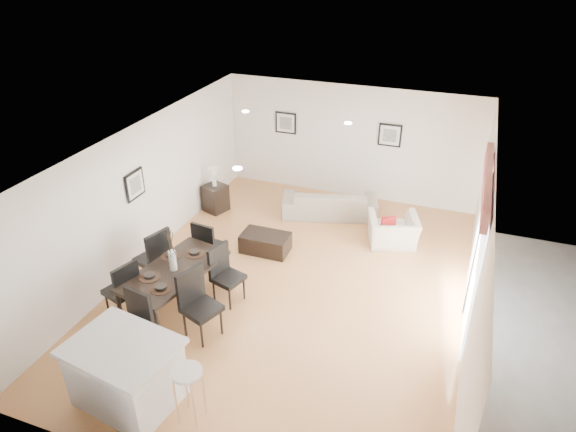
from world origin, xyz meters
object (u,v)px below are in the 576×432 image
(dining_chair_enear, at_px, (197,300))
(dining_chair_wfar, at_px, (156,255))
(side_table, at_px, (215,198))
(kitchen_island, at_px, (126,372))
(armchair, at_px, (393,231))
(bar_stool, at_px, (188,378))
(coffee_table, at_px, (265,243))
(dining_chair_efar, at_px, (224,271))
(dining_chair_foot, at_px, (207,244))
(dining_table, at_px, (174,273))
(dining_chair_wnear, at_px, (124,287))
(dining_chair_head, at_px, (135,321))
(sofa, at_px, (330,203))

(dining_chair_enear, bearing_deg, dining_chair_wfar, 77.20)
(dining_chair_enear, xyz_separation_m, side_table, (-1.66, 3.81, -0.33))
(kitchen_island, bearing_deg, armchair, 71.78)
(kitchen_island, xyz_separation_m, bar_stool, (0.96, 0.00, 0.25))
(dining_chair_wfar, relative_size, side_table, 1.84)
(coffee_table, bearing_deg, dining_chair_efar, -92.75)
(kitchen_island, bearing_deg, dining_chair_enear, 89.86)
(dining_chair_efar, relative_size, coffee_table, 1.10)
(dining_chair_foot, height_order, kitchen_island, dining_chair_foot)
(armchair, xyz_separation_m, dining_table, (-3.08, -3.30, 0.38))
(dining_chair_efar, bearing_deg, bar_stool, -147.02)
(dining_chair_wnear, xyz_separation_m, dining_chair_foot, (0.65, 1.65, -0.01))
(dining_chair_head, bearing_deg, armchair, 65.57)
(dining_chair_enear, bearing_deg, dining_chair_foot, 43.51)
(sofa, xyz_separation_m, kitchen_island, (-1.10, -6.03, 0.18))
(dining_chair_wnear, xyz_separation_m, dining_chair_wfar, (0.01, 0.93, 0.05))
(dining_chair_wfar, distance_m, bar_stool, 3.15)
(side_table, relative_size, kitchen_island, 0.41)
(armchair, distance_m, bar_stool, 5.54)
(sofa, xyz_separation_m, dining_chair_head, (-1.51, -5.22, 0.30))
(bar_stool, bearing_deg, side_table, 114.06)
(dining_chair_foot, distance_m, side_table, 2.45)
(dining_chair_foot, bearing_deg, sofa, -111.54)
(dining_table, bearing_deg, side_table, 117.62)
(side_table, height_order, kitchen_island, kitchen_island)
(dining_chair_wnear, relative_size, side_table, 1.70)
(dining_chair_wnear, distance_m, dining_chair_head, 0.94)
(sofa, relative_size, dining_chair_wfar, 1.84)
(dining_chair_wnear, relative_size, bar_stool, 1.23)
(sofa, height_order, dining_chair_foot, dining_chair_foot)
(dining_table, distance_m, kitchen_island, 2.02)
(dining_chair_enear, relative_size, bar_stool, 1.34)
(bar_stool, bearing_deg, kitchen_island, -180.00)
(dining_chair_wfar, height_order, kitchen_island, dining_chair_wfar)
(kitchen_island, bearing_deg, coffee_table, 94.23)
(armchair, relative_size, coffee_table, 1.03)
(sofa, relative_size, side_table, 3.38)
(dining_chair_enear, distance_m, bar_stool, 1.70)
(dining_table, bearing_deg, dining_chair_enear, -22.35)
(kitchen_island, bearing_deg, dining_chair_efar, 92.96)
(side_table, bearing_deg, coffee_table, -35.04)
(dining_table, relative_size, dining_chair_head, 1.85)
(dining_table, xyz_separation_m, dining_chair_wnear, (-0.66, -0.49, -0.11))
(sofa, height_order, bar_stool, bar_stool)
(side_table, bearing_deg, dining_chair_enear, -66.48)
(dining_chair_enear, distance_m, kitchen_island, 1.56)
(dining_chair_head, height_order, coffee_table, dining_chair_head)
(dining_chair_head, relative_size, coffee_table, 1.15)
(dining_chair_wfar, xyz_separation_m, side_table, (-0.35, 2.94, -0.33))
(dining_chair_efar, xyz_separation_m, dining_chair_head, (-0.64, -1.65, 0.02))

